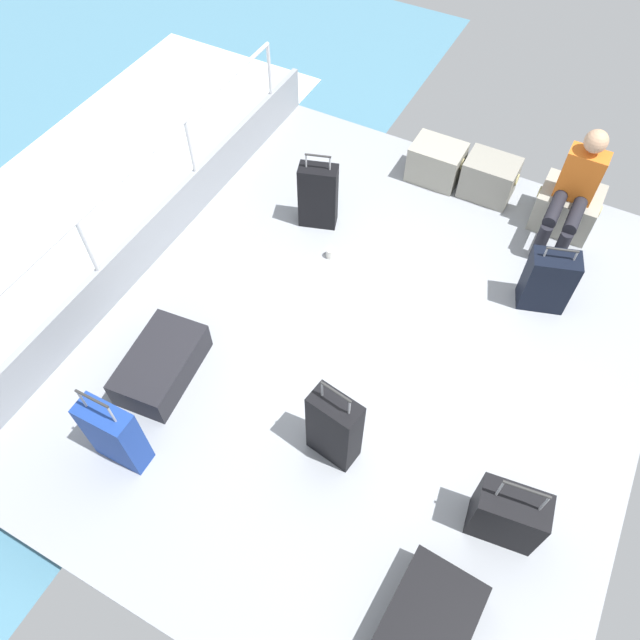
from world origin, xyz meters
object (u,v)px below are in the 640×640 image
suitcase_1 (334,428)px  suitcase_5 (114,434)px  passenger_seated (575,189)px  suitcase_3 (161,365)px  suitcase_2 (548,281)px  cargo_crate_2 (566,208)px  suitcase_4 (318,196)px  cargo_crate_1 (489,178)px  suitcase_6 (428,622)px  paper_cup (331,253)px  suitcase_0 (507,515)px  cargo_crate_0 (436,162)px

suitcase_1 → suitcase_5: (-1.35, -0.76, -0.03)m
passenger_seated → suitcase_3: 3.86m
suitcase_1 → suitcase_2: suitcase_1 is taller
cargo_crate_2 → suitcase_4: size_ratio=0.72×
cargo_crate_1 → suitcase_4: suitcase_4 is taller
cargo_crate_2 → suitcase_3: bearing=-126.6°
suitcase_1 → suitcase_2: bearing=65.4°
cargo_crate_2 → suitcase_5: bearing=-119.6°
cargo_crate_2 → passenger_seated: bearing=-90.0°
suitcase_1 → suitcase_6: bearing=-36.6°
cargo_crate_1 → paper_cup: 1.80m
suitcase_5 → suitcase_4: bearing=87.5°
cargo_crate_1 → suitcase_0: suitcase_0 is taller
cargo_crate_0 → suitcase_3: 3.39m
cargo_crate_0 → suitcase_2: bearing=-37.4°
suitcase_5 → suitcase_6: size_ratio=1.15×
cargo_crate_0 → suitcase_4: bearing=-123.6°
suitcase_6 → cargo_crate_2: bearing=92.9°
cargo_crate_0 → suitcase_6: size_ratio=0.74×
suitcase_1 → cargo_crate_2: bearing=74.6°
cargo_crate_0 → suitcase_6: (1.53, -3.96, -0.08)m
suitcase_2 → suitcase_3: 3.27m
suitcase_1 → suitcase_5: suitcase_1 is taller
paper_cup → suitcase_1: bearing=-61.9°
suitcase_0 → suitcase_5: bearing=-163.4°
cargo_crate_0 → suitcase_5: bearing=-102.6°
suitcase_3 → cargo_crate_2: bearing=53.4°
suitcase_3 → suitcase_4: size_ratio=1.04×
cargo_crate_0 → suitcase_0: (1.74, -3.14, 0.06)m
cargo_crate_0 → suitcase_3: cargo_crate_0 is taller
cargo_crate_1 → suitcase_3: size_ratio=0.64×
suitcase_0 → suitcase_5: suitcase_5 is taller
cargo_crate_1 → suitcase_1: size_ratio=0.61×
cargo_crate_1 → suitcase_2: size_ratio=0.78×
suitcase_1 → passenger_seated: bearing=73.7°
passenger_seated → suitcase_2: 0.92m
paper_cup → suitcase_3: bearing=-109.0°
cargo_crate_0 → suitcase_5: 4.02m
suitcase_4 → suitcase_6: 3.64m
cargo_crate_0 → suitcase_1: bearing=-81.5°
passenger_seated → suitcase_0: 2.97m
suitcase_3 → suitcase_6: 2.67m
suitcase_0 → suitcase_3: size_ratio=0.87×
suitcase_2 → suitcase_5: (-2.30, -2.84, 0.03)m
cargo_crate_0 → suitcase_2: (1.42, -1.09, 0.09)m
suitcase_2 → suitcase_6: (0.11, -2.87, -0.17)m
suitcase_3 → suitcase_4: suitcase_4 is taller
cargo_crate_0 → suitcase_2: size_ratio=0.80×
suitcase_1 → suitcase_5: bearing=-150.7°
suitcase_4 → cargo_crate_2: bearing=27.7°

